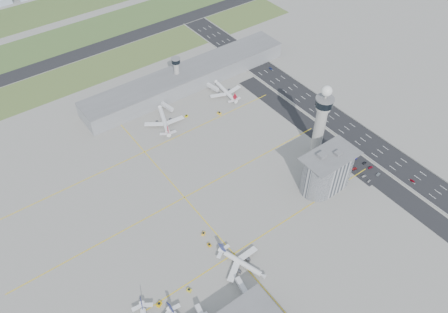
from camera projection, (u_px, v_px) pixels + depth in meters
ground at (252, 198)px, 320.94m from camera, size 1000.00×1000.00×0.00m
grass_strip_0 at (97, 69)px, 441.11m from camera, size 480.00×50.00×0.08m
grass_strip_1 at (68, 39)px, 483.98m from camera, size 480.00×60.00×0.08m
grass_strip_2 at (42, 12)px, 529.72m from camera, size 480.00×70.00×0.08m
runway at (82, 53)px, 462.24m from camera, size 480.00×22.00×0.10m
highway at (358, 136)px, 369.45m from camera, size 28.00×500.00×0.10m
barrier_left at (346, 142)px, 363.16m from camera, size 0.60×500.00×1.20m
barrier_right at (369, 129)px, 374.98m from camera, size 0.60×500.00×1.20m
landside_road at (346, 155)px, 353.19m from camera, size 18.00×260.00×0.08m
parking_lot at (356, 164)px, 345.48m from camera, size 20.00×44.00×0.10m
taxiway_line_h_0 at (234, 254)px, 286.90m from camera, size 260.00×0.60×0.01m
taxiway_line_h_1 at (184, 197)px, 321.20m from camera, size 260.00×0.60×0.01m
taxiway_line_h_2 at (145, 152)px, 355.50m from camera, size 260.00×0.60×0.01m
taxiway_line_v at (184, 197)px, 321.20m from camera, size 0.60×260.00×0.01m
control_tower at (321, 118)px, 331.26m from camera, size 14.00×14.00×64.50m
secondary_tower at (177, 70)px, 406.13m from camera, size 8.60×8.60×31.90m
admin_building at (327, 171)px, 319.55m from camera, size 42.00×24.00×33.50m
terminal_pier at (187, 77)px, 416.88m from camera, size 210.00×32.00×15.80m
airplane_near_c at (243, 261)px, 277.07m from camera, size 40.85×44.29×10.18m
airplane_far_a at (164, 118)px, 376.99m from camera, size 47.03×50.80×11.59m
airplane_far_b at (225, 89)px, 407.80m from camera, size 36.51×41.68×10.80m
jet_bridge_near_2 at (248, 298)px, 261.68m from camera, size 5.39×14.31×5.70m
jet_bridge_far_0 at (162, 105)px, 395.25m from camera, size 5.39×14.31×5.70m
jet_bridge_far_1 at (207, 85)px, 416.35m from camera, size 5.39×14.31×5.70m
tug_0 at (159, 304)px, 260.95m from camera, size 4.05×3.66×1.94m
tug_1 at (189, 290)px, 267.65m from camera, size 3.01×3.49×1.71m
tug_2 at (209, 245)px, 290.90m from camera, size 2.08×2.96×1.68m
tug_3 at (203, 234)px, 297.36m from camera, size 3.58×3.36×1.71m
tug_4 at (186, 116)px, 387.05m from camera, size 3.20×2.59×1.62m
tug_5 at (219, 113)px, 389.57m from camera, size 3.14×3.98×2.06m
car_lot_0 at (369, 181)px, 332.04m from camera, size 3.76×1.92×1.22m
car_lot_1 at (364, 176)px, 335.60m from camera, size 4.05×1.88×1.28m
car_lot_2 at (354, 169)px, 341.23m from camera, size 4.71×2.73×1.23m
car_lot_3 at (348, 163)px, 345.48m from camera, size 4.04×2.08×1.12m
car_lot_4 at (341, 157)px, 350.22m from camera, size 3.82×1.96×1.25m
car_lot_5 at (336, 154)px, 353.01m from camera, size 3.96×1.69×1.27m
car_lot_6 at (378, 174)px, 336.94m from camera, size 4.49×2.63×1.18m
car_lot_7 at (370, 167)px, 342.29m from camera, size 4.42×2.14×1.24m
car_lot_8 at (364, 163)px, 345.69m from camera, size 3.81×1.55×1.30m
car_lot_9 at (355, 159)px, 349.26m from camera, size 3.50×1.50×1.12m
car_lot_10 at (348, 152)px, 354.29m from camera, size 3.97×1.95×1.08m
car_lot_11 at (343, 147)px, 358.36m from camera, size 4.52×2.32×1.25m
car_hw_0 at (412, 181)px, 332.12m from camera, size 1.90×3.99×1.32m
car_hw_1 at (324, 111)px, 392.25m from camera, size 1.65×3.87×1.24m
car_hw_2 at (271, 68)px, 440.86m from camera, size 2.71×4.76×1.25m
car_hw_4 at (223, 47)px, 469.76m from camera, size 1.67×3.50×1.15m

